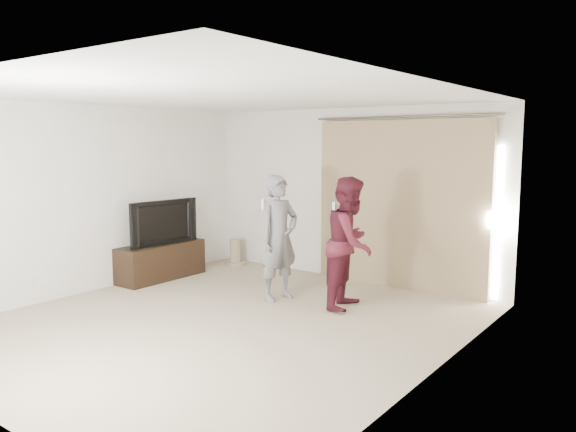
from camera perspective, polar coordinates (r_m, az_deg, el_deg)
The scene contains 10 objects.
floor at distance 6.69m, azimuth -6.43°, elevation -10.73°, with size 5.50×5.50×0.00m, color tan.
wall_back at distance 8.60m, azimuth 6.08°, elevation 2.21°, with size 5.00×0.04×2.60m, color silver.
wall_left at distance 8.31m, azimuth -19.24°, elevation 1.65°, with size 0.04×5.50×2.60m.
ceiling at distance 6.38m, azimuth -6.78°, elevation 12.06°, with size 5.00×5.50×0.01m, color white.
curtain at distance 8.12m, azimuth 11.37°, elevation 1.11°, with size 2.80×0.11×2.46m.
tv_console at distance 8.87m, azimuth -12.80°, elevation -4.49°, with size 0.49×1.42×0.55m, color black.
tv at distance 8.77m, azimuth -12.91°, elevation -0.58°, with size 1.18×0.15×0.68m, color black.
scratching_post at distance 9.67m, azimuth -5.37°, elevation -3.90°, with size 0.34×0.34×0.45m.
person_man at distance 7.42m, azimuth -0.93°, elevation -2.24°, with size 0.53×0.68×1.66m.
person_woman at distance 7.12m, azimuth 6.36°, elevation -2.70°, with size 0.78×0.92×1.67m.
Camera 1 is at (4.37, -4.62, 2.09)m, focal length 35.00 mm.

